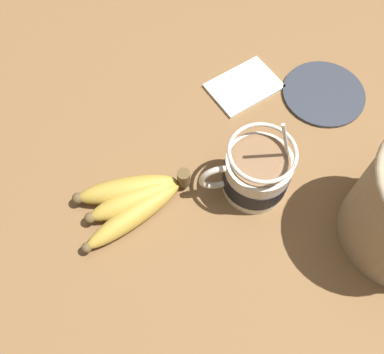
{
  "coord_description": "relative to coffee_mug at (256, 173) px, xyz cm",
  "views": [
    {
      "loc": [
        12.77,
        24.12,
        63.92
      ],
      "look_at": [
        6.92,
        -4.3,
        8.32
      ],
      "focal_mm": 40.0,
      "sensor_mm": 36.0,
      "label": 1
    }
  ],
  "objects": [
    {
      "name": "table",
      "position": [
        2.53,
        3.17,
        -6.17
      ],
      "size": [
        133.26,
        133.26,
        3.64
      ],
      "color": "brown",
      "rests_on": "ground"
    },
    {
      "name": "coffee_mug",
      "position": [
        0.0,
        0.0,
        0.0
      ],
      "size": [
        14.96,
        9.97,
        16.54
      ],
      "color": "beige",
      "rests_on": "table"
    },
    {
      "name": "banana_bunch",
      "position": [
        18.76,
        -0.47,
        -2.48
      ],
      "size": [
        18.04,
        11.38,
        4.2
      ],
      "color": "brown",
      "rests_on": "table"
    },
    {
      "name": "napkin",
      "position": [
        -3.79,
        -19.37,
        -4.05
      ],
      "size": [
        14.44,
        12.42,
        0.6
      ],
      "color": "white",
      "rests_on": "table"
    },
    {
      "name": "small_plate",
      "position": [
        -17.13,
        -14.96,
        -4.05
      ],
      "size": [
        14.47,
        14.47,
        0.6
      ],
      "color": "#333842",
      "rests_on": "table"
    }
  ]
}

